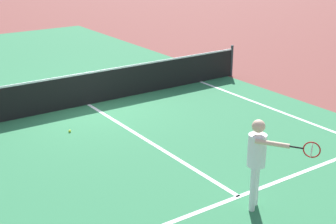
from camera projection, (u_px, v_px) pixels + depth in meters
ground_plane at (88, 105)px, 14.07m from camera, size 60.00×60.00×0.00m
court_surface_inbounds at (88, 104)px, 14.07m from camera, size 10.62×24.40×0.00m
line_service_near at (239, 196)px, 9.11m from camera, size 8.22×0.10×0.01m
line_center_service at (147, 141)px, 11.59m from camera, size 0.10×6.40×0.01m
net at (87, 88)px, 13.90m from camera, size 11.00×0.09×1.07m
player_near at (258, 154)px, 8.39m from camera, size 0.63×1.15×1.68m
tennis_ball_near_net at (70, 131)px, 12.08m from camera, size 0.07×0.07×0.07m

